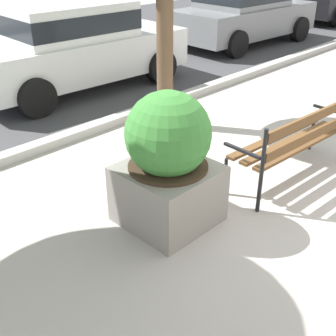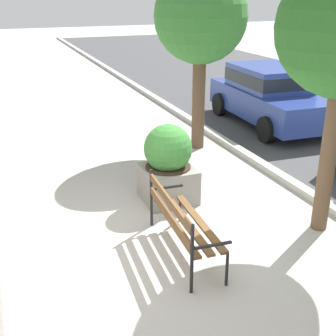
% 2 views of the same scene
% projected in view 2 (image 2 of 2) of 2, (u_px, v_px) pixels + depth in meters
% --- Properties ---
extents(ground_plane, '(80.00, 80.00, 0.00)m').
position_uv_depth(ground_plane, '(173.00, 247.00, 6.44)').
color(ground_plane, '#ADA8A0').
extents(curb_stone, '(60.00, 0.20, 0.12)m').
position_uv_depth(curb_stone, '(335.00, 210.00, 7.40)').
color(curb_stone, '#B2AFA8').
rests_on(curb_stone, ground).
extents(park_bench, '(1.83, 0.64, 0.95)m').
position_uv_depth(park_bench, '(180.00, 219.00, 6.11)').
color(park_bench, brown).
rests_on(park_bench, ground).
extents(concrete_planter, '(0.87, 0.87, 1.37)m').
position_uv_depth(concrete_planter, '(168.00, 165.00, 7.65)').
color(concrete_planter, gray).
rests_on(concrete_planter, ground).
extents(street_tree_near_bench, '(2.00, 2.00, 3.93)m').
position_uv_depth(street_tree_near_bench, '(201.00, 18.00, 9.43)').
color(street_tree_near_bench, brown).
rests_on(street_tree_near_bench, ground).
extents(parked_car_blue, '(4.18, 2.08, 1.56)m').
position_uv_depth(parked_car_blue, '(269.00, 94.00, 11.99)').
color(parked_car_blue, navy).
rests_on(parked_car_blue, ground).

